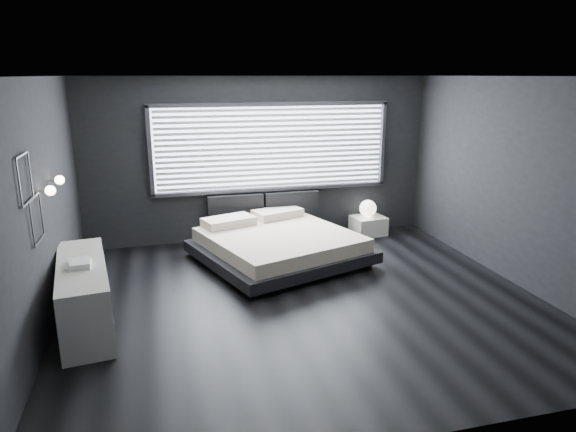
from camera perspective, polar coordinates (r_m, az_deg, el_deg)
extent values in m
plane|color=black|center=(6.74, 1.82, -9.27)|extent=(6.00, 6.00, 0.00)
plane|color=white|center=(6.13, 2.05, 15.26)|extent=(6.00, 6.00, 0.00)
cube|color=black|center=(8.91, -3.06, 6.26)|extent=(6.00, 0.04, 2.80)
cube|color=black|center=(3.84, 13.56, -6.67)|extent=(6.00, 0.04, 2.80)
cube|color=black|center=(6.18, -25.86, 0.59)|extent=(0.04, 5.50, 2.80)
cube|color=black|center=(7.67, 24.01, 3.45)|extent=(0.04, 5.50, 2.80)
cube|color=white|center=(8.90, -1.78, 7.63)|extent=(4.00, 0.02, 1.38)
cube|color=#47474C|center=(8.66, -15.11, 6.89)|extent=(0.06, 0.08, 1.48)
cube|color=#47474C|center=(9.53, 10.44, 7.90)|extent=(0.06, 0.08, 1.48)
cube|color=#47474C|center=(8.80, -1.77, 12.32)|extent=(4.14, 0.08, 0.06)
cube|color=#47474C|center=(9.00, -1.70, 3.00)|extent=(4.14, 0.08, 0.06)
cube|color=silver|center=(8.84, -1.69, 7.58)|extent=(3.94, 0.03, 1.32)
cube|color=black|center=(8.90, -5.83, 0.72)|extent=(0.96, 0.16, 0.52)
cube|color=black|center=(9.09, 0.41, 1.12)|extent=(0.96, 0.16, 0.52)
cylinder|color=silver|center=(6.17, -25.53, 2.54)|extent=(0.10, 0.02, 0.02)
sphere|color=#FFE5B7|center=(6.16, -24.90, 2.58)|extent=(0.11, 0.11, 0.11)
cylinder|color=silver|center=(6.75, -24.63, 3.63)|extent=(0.10, 0.02, 0.02)
sphere|color=#FFE5B7|center=(6.74, -24.04, 3.68)|extent=(0.11, 0.11, 0.11)
cube|color=#47474C|center=(5.52, -27.48, 6.02)|extent=(0.01, 0.46, 0.02)
cube|color=#47474C|center=(5.60, -26.90, 1.39)|extent=(0.01, 0.46, 0.02)
cube|color=#47474C|center=(5.78, -26.72, 4.14)|extent=(0.01, 0.02, 0.46)
cube|color=#47474C|center=(5.34, -27.70, 3.20)|extent=(0.01, 0.02, 0.46)
cube|color=#47474C|center=(5.84, -26.40, 1.87)|extent=(0.01, 0.46, 0.02)
cube|color=#47474C|center=(5.95, -25.87, -2.43)|extent=(0.01, 0.46, 0.02)
cube|color=#47474C|center=(6.11, -25.73, 0.27)|extent=(0.01, 0.02, 0.46)
cube|color=#47474C|center=(5.68, -26.57, -0.91)|extent=(0.01, 0.02, 0.46)
cube|color=black|center=(6.87, -3.96, -8.45)|extent=(0.16, 0.16, 0.08)
cube|color=black|center=(7.94, 8.62, -5.21)|extent=(0.16, 0.16, 0.08)
cube|color=black|center=(8.35, -9.94, -4.22)|extent=(0.16, 0.16, 0.08)
cube|color=black|center=(9.25, 1.34, -2.02)|extent=(0.16, 0.16, 0.08)
cube|color=black|center=(8.00, -0.91, -3.93)|extent=(2.87, 2.81, 0.17)
cube|color=beige|center=(7.94, -0.91, -2.65)|extent=(2.59, 2.59, 0.21)
cube|color=beige|center=(8.35, -6.62, -0.61)|extent=(0.91, 0.68, 0.14)
cube|color=beige|center=(8.79, -1.17, 0.31)|extent=(0.91, 0.68, 0.14)
cube|color=silver|center=(9.45, 8.90, -1.05)|extent=(0.62, 0.54, 0.33)
sphere|color=white|center=(9.38, 8.87, 0.84)|extent=(0.30, 0.30, 0.30)
cube|color=silver|center=(6.43, -21.71, -8.06)|extent=(0.77, 1.93, 0.75)
cube|color=#47474C|center=(6.43, -19.33, -7.81)|extent=(0.26, 1.84, 0.73)
cube|color=white|center=(6.22, -22.23, -4.99)|extent=(0.27, 0.35, 0.04)
cube|color=white|center=(6.19, -22.19, -4.76)|extent=(0.26, 0.32, 0.03)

